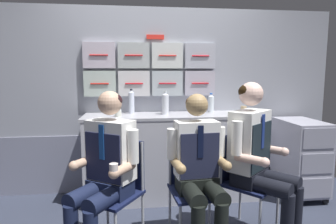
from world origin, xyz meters
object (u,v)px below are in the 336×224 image
crew_member_left (104,167)px  crew_member_right (258,153)px  service_trolley (300,155)px  folding_chair_right (240,172)px  folding_chair_left (118,181)px  sparkling_bottle_green (165,103)px  coffee_cup_spare (166,110)px  folding_chair_center (193,178)px  crew_member_center (200,167)px

crew_member_left → crew_member_right: bearing=4.8°
service_trolley → folding_chair_right: size_ratio=1.01×
folding_chair_left → folding_chair_right: 1.06m
crew_member_right → sparkling_bottle_green: bearing=126.5°
service_trolley → crew_member_left: (-2.11, -0.88, 0.23)m
folding_chair_right → coffee_cup_spare: coffee_cup_spare is taller
folding_chair_right → crew_member_right: (0.10, -0.12, 0.21)m
folding_chair_center → coffee_cup_spare: bearing=96.8°
sparkling_bottle_green → folding_chair_left: bearing=-118.9°
folding_chair_center → folding_chair_right: size_ratio=1.00×
crew_member_center → crew_member_right: 0.55m
folding_chair_left → coffee_cup_spare: coffee_cup_spare is taller
crew_member_right → sparkling_bottle_green: crew_member_right is taller
crew_member_left → crew_member_center: (0.72, -0.02, -0.02)m
folding_chair_left → crew_member_center: (0.63, -0.16, 0.15)m
crew_member_center → folding_chair_right: size_ratio=1.44×
folding_chair_left → sparkling_bottle_green: sparkling_bottle_green is taller
service_trolley → folding_chair_center: service_trolley is taller
folding_chair_left → sparkling_bottle_green: size_ratio=3.34×
crew_member_left → crew_member_right: size_ratio=0.95×
crew_member_center → sparkling_bottle_green: (-0.14, 1.04, 0.39)m
crew_member_center → folding_chair_center: bearing=94.7°
crew_member_left → folding_chair_left: bearing=56.1°
folding_chair_left → crew_member_right: (1.16, -0.03, 0.21)m
folding_chair_left → crew_member_right: bearing=-1.4°
crew_member_left → crew_member_right: crew_member_right is taller
sparkling_bottle_green → crew_member_left: bearing=-119.6°
crew_member_left → folding_chair_right: crew_member_left is taller
folding_chair_left → crew_member_center: crew_member_center is taller
crew_member_center → coffee_cup_spare: size_ratio=15.50×
coffee_cup_spare → crew_member_right: bearing=-56.7°
service_trolley → coffee_cup_spare: bearing=171.4°
crew_member_right → folding_chair_center: bearing=176.5°
folding_chair_left → sparkling_bottle_green: bearing=61.1°
folding_chair_center → sparkling_bottle_green: size_ratio=3.34×
crew_member_left → sparkling_bottle_green: 1.23m
folding_chair_right → crew_member_right: size_ratio=0.65×
crew_member_center → coffee_cup_spare: (-0.13, 1.13, 0.31)m
folding_chair_left → crew_member_right: 1.18m
service_trolley → crew_member_center: 1.67m
folding_chair_right → crew_member_right: crew_member_right is taller
folding_chair_left → folding_chair_center: bearing=0.4°
crew_member_left → coffee_cup_spare: bearing=61.9°
folding_chair_center → sparkling_bottle_green: sparkling_bottle_green is taller
service_trolley → folding_chair_center: bearing=-152.2°
folding_chair_right → coffee_cup_spare: 1.14m
crew_member_left → crew_member_center: bearing=-2.0°
service_trolley → coffee_cup_spare: 1.62m
crew_member_center → crew_member_right: (0.53, 0.13, 0.06)m
service_trolley → crew_member_left: bearing=-157.4°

